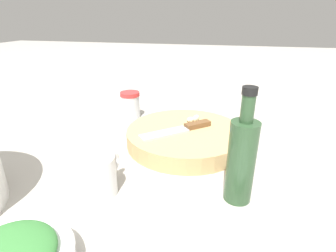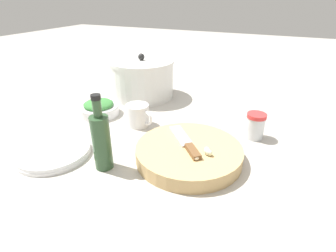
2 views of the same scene
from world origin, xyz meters
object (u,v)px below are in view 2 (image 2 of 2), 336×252
object	(u,v)px
garlic_cloves	(205,153)
herb_bowl	(99,108)
cutting_board	(189,153)
stock_pot	(142,79)
chef_knife	(186,143)
plate_stack	(53,152)
spice_jar	(255,126)
oil_bottle	(101,140)
coffee_mug	(138,115)

from	to	relation	value
garlic_cloves	herb_bowl	bearing A→B (deg)	160.62
cutting_board	stock_pot	xyz separation A→B (m)	(-0.36, 0.38, 0.06)
chef_knife	stock_pot	xyz separation A→B (m)	(-0.35, 0.37, 0.04)
garlic_cloves	plate_stack	world-z (taller)	garlic_cloves
cutting_board	spice_jar	xyz separation A→B (m)	(0.15, 0.20, 0.02)
herb_bowl	oil_bottle	world-z (taller)	oil_bottle
chef_knife	coffee_mug	bearing A→B (deg)	111.37
cutting_board	herb_bowl	xyz separation A→B (m)	(-0.42, 0.14, 0.01)
cutting_board	oil_bottle	size ratio (longest dim) A/B	1.43
chef_knife	garlic_cloves	size ratio (longest dim) A/B	2.35
herb_bowl	coffee_mug	world-z (taller)	coffee_mug
plate_stack	oil_bottle	bearing A→B (deg)	4.93
chef_knife	garlic_cloves	xyz separation A→B (m)	(0.06, -0.03, 0.00)
chef_knife	spice_jar	world-z (taller)	spice_jar
spice_jar	oil_bottle	bearing A→B (deg)	-135.77
chef_knife	oil_bottle	xyz separation A→B (m)	(-0.18, -0.14, 0.04)
herb_bowl	spice_jar	bearing A→B (deg)	6.04
herb_bowl	spice_jar	xyz separation A→B (m)	(0.56, 0.06, 0.02)
coffee_mug	spice_jar	bearing A→B (deg)	11.46
chef_knife	plate_stack	world-z (taller)	chef_knife
coffee_mug	stock_pot	size ratio (longest dim) A/B	0.38
cutting_board	spice_jar	distance (m)	0.25
garlic_cloves	stock_pot	bearing A→B (deg)	135.60
plate_stack	oil_bottle	distance (m)	0.18
oil_bottle	spice_jar	bearing A→B (deg)	44.23
cutting_board	spice_jar	world-z (taller)	spice_jar
garlic_cloves	stock_pot	distance (m)	0.58
cutting_board	oil_bottle	xyz separation A→B (m)	(-0.19, -0.13, 0.06)
cutting_board	plate_stack	xyz separation A→B (m)	(-0.36, -0.14, -0.01)
plate_stack	coffee_mug	bearing A→B (deg)	64.69
cutting_board	garlic_cloves	world-z (taller)	garlic_cloves
coffee_mug	oil_bottle	size ratio (longest dim) A/B	0.52
garlic_cloves	oil_bottle	xyz separation A→B (m)	(-0.24, -0.10, 0.03)
stock_pot	garlic_cloves	bearing A→B (deg)	-44.40
coffee_mug	oil_bottle	distance (m)	0.26
spice_jar	oil_bottle	xyz separation A→B (m)	(-0.34, -0.33, 0.04)
herb_bowl	coffee_mug	size ratio (longest dim) A/B	1.43
garlic_cloves	coffee_mug	world-z (taller)	coffee_mug
herb_bowl	spice_jar	world-z (taller)	spice_jar
coffee_mug	oil_bottle	xyz separation A→B (m)	(0.04, -0.25, 0.04)
stock_pot	herb_bowl	bearing A→B (deg)	-102.75
cutting_board	oil_bottle	world-z (taller)	oil_bottle
herb_bowl	spice_jar	distance (m)	0.57
spice_jar	stock_pot	distance (m)	0.54
herb_bowl	oil_bottle	size ratio (longest dim) A/B	0.74
garlic_cloves	plate_stack	xyz separation A→B (m)	(-0.41, -0.12, -0.04)
cutting_board	chef_knife	size ratio (longest dim) A/B	1.82
garlic_cloves	plate_stack	distance (m)	0.43
garlic_cloves	spice_jar	world-z (taller)	spice_jar
chef_knife	coffee_mug	distance (m)	0.25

